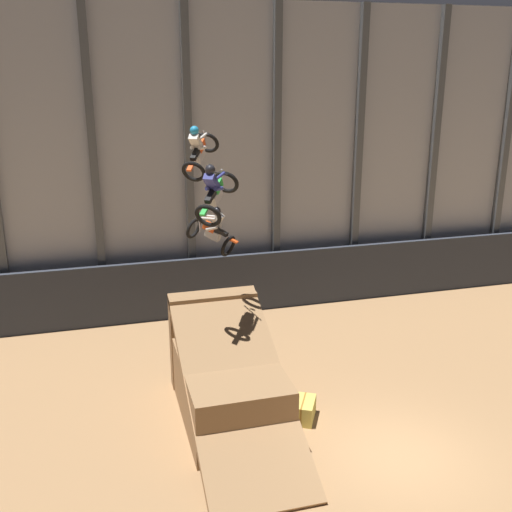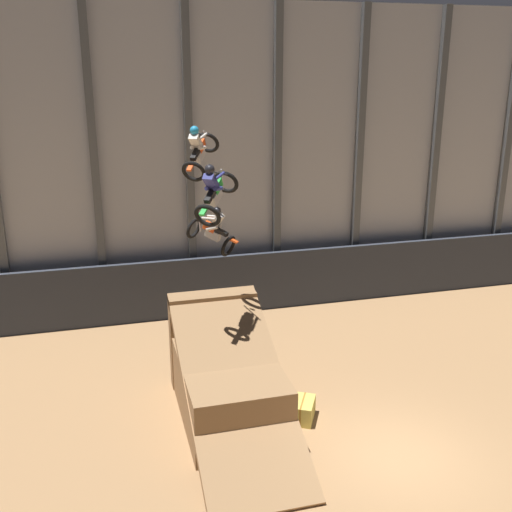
{
  "view_description": "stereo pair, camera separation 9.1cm",
  "coord_description": "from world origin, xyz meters",
  "px_view_note": "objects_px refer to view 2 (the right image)",
  "views": [
    {
      "loc": [
        -6.8,
        -11.27,
        9.25
      ],
      "look_at": [
        -2.12,
        5.83,
        3.63
      ],
      "focal_mm": 42.0,
      "sensor_mm": 36.0,
      "label": 1
    },
    {
      "loc": [
        -6.71,
        -11.3,
        9.25
      ],
      "look_at": [
        -2.12,
        5.83,
        3.63
      ],
      "focal_mm": 42.0,
      "sensor_mm": 36.0,
      "label": 2
    }
  ],
  "objects_px": {
    "rider_bike_left_air": "(215,192)",
    "rider_bike_center_air": "(199,151)",
    "rider_bike_right_air": "(213,231)",
    "dirt_ramp": "(226,379)",
    "hay_bale_trackside": "(303,410)"
  },
  "relations": [
    {
      "from": "rider_bike_center_air",
      "to": "hay_bale_trackside",
      "type": "bearing_deg",
      "value": -33.75
    },
    {
      "from": "rider_bike_left_air",
      "to": "rider_bike_center_air",
      "type": "bearing_deg",
      "value": 124.41
    },
    {
      "from": "dirt_ramp",
      "to": "rider_bike_right_air",
      "type": "relative_size",
      "value": 3.76
    },
    {
      "from": "dirt_ramp",
      "to": "rider_bike_left_air",
      "type": "xyz_separation_m",
      "value": [
        -0.05,
        0.82,
        5.1
      ]
    },
    {
      "from": "rider_bike_center_air",
      "to": "rider_bike_right_air",
      "type": "distance_m",
      "value": 2.82
    },
    {
      "from": "rider_bike_left_air",
      "to": "rider_bike_right_air",
      "type": "height_order",
      "value": "rider_bike_left_air"
    },
    {
      "from": "dirt_ramp",
      "to": "hay_bale_trackside",
      "type": "xyz_separation_m",
      "value": [
        1.93,
        -0.9,
        -0.73
      ]
    },
    {
      "from": "rider_bike_left_air",
      "to": "hay_bale_trackside",
      "type": "height_order",
      "value": "rider_bike_left_air"
    },
    {
      "from": "rider_bike_right_air",
      "to": "hay_bale_trackside",
      "type": "distance_m",
      "value": 6.43
    },
    {
      "from": "dirt_ramp",
      "to": "rider_bike_left_air",
      "type": "relative_size",
      "value": 3.55
    },
    {
      "from": "dirt_ramp",
      "to": "rider_bike_center_air",
      "type": "bearing_deg",
      "value": 90.37
    },
    {
      "from": "dirt_ramp",
      "to": "rider_bike_center_air",
      "type": "relative_size",
      "value": 3.52
    },
    {
      "from": "dirt_ramp",
      "to": "rider_bike_right_air",
      "type": "bearing_deg",
      "value": 83.3
    },
    {
      "from": "dirt_ramp",
      "to": "rider_bike_center_air",
      "type": "distance_m",
      "value": 6.72
    },
    {
      "from": "rider_bike_left_air",
      "to": "rider_bike_right_air",
      "type": "bearing_deg",
      "value": 115.81
    }
  ]
}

